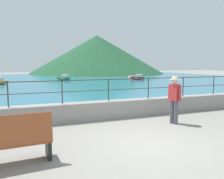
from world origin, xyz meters
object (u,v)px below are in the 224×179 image
Objects in this scene: person_walking at (174,97)px; boat_0 at (0,82)px; bench_main at (11,140)px; boat_1 at (137,78)px; boat_3 at (64,78)px; boat_2 at (131,77)px.

boat_0 is (-7.45, 20.03, -0.65)m from person_walking.
bench_main is 21.72m from boat_0.
boat_1 is (17.01, 0.87, 0.00)m from boat_0.
boat_0 is 1.07× the size of boat_3.
person_walking is 23.00m from boat_1.
boat_0 is 8.19m from boat_3.
boat_3 is (-9.63, 2.68, 0.00)m from boat_1.
person_walking is 0.76× the size of boat_2.
boat_3 is (5.32, 25.17, -0.23)m from bench_main.
boat_1 is 1.09× the size of boat_3.
person_walking is 26.36m from boat_2.
bench_main reaches higher than boat_1.
bench_main is 0.70× the size of boat_1.
person_walking is at bearing 16.36° from bench_main.
person_walking is at bearing -112.97° from boat_2.
boat_1 is at bearing 2.93° from boat_0.
boat_3 is (-10.36, -0.67, 0.07)m from boat_2.
boat_2 is at bearing 58.75° from bench_main.
bench_main is at bearing -163.64° from person_walking.
boat_2 is (15.68, 25.84, -0.30)m from bench_main.
boat_0 reaches higher than boat_2.
bench_main reaches higher than boat_0.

